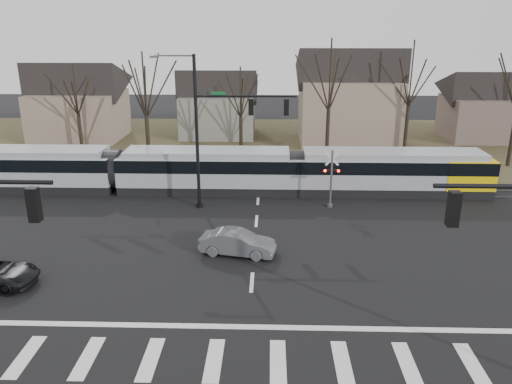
{
  "coord_description": "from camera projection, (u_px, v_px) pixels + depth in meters",
  "views": [
    {
      "loc": [
        0.83,
        -19.65,
        11.97
      ],
      "look_at": [
        0.0,
        9.0,
        2.3
      ],
      "focal_mm": 35.0,
      "sensor_mm": 36.0,
      "label": 1
    }
  ],
  "objects": [
    {
      "name": "house_a",
      "position": [
        78.0,
        97.0,
        53.79
      ],
      "size": [
        9.72,
        8.64,
        8.6
      ],
      "color": "#826E5E",
      "rests_on": "ground"
    },
    {
      "name": "house_d",
      "position": [
        485.0,
        102.0,
        53.69
      ],
      "size": [
        8.64,
        7.56,
        7.65
      ],
      "color": "brown",
      "rests_on": "ground"
    },
    {
      "name": "stop_line",
      "position": [
        249.0,
        327.0,
        20.76
      ],
      "size": [
        28.0,
        0.35,
        0.01
      ],
      "primitive_type": "cube",
      "color": "silver",
      "rests_on": "ground"
    },
    {
      "name": "rail_crossing_signal",
      "position": [
        331.0,
        181.0,
        33.84
      ],
      "size": [
        1.08,
        0.36,
        4.0
      ],
      "color": "#59595B",
      "rests_on": "ground"
    },
    {
      "name": "ground",
      "position": [
        250.0,
        304.0,
        22.46
      ],
      "size": [
        140.0,
        140.0,
        0.0
      ],
      "primitive_type": "plane",
      "color": "black"
    },
    {
      "name": "house_c",
      "position": [
        349.0,
        92.0,
        51.8
      ],
      "size": [
        10.8,
        8.64,
        10.1
      ],
      "color": "#826E5E",
      "rests_on": "ground"
    },
    {
      "name": "rail_pair",
      "position": [
        259.0,
        192.0,
        37.42
      ],
      "size": [
        90.0,
        1.52,
        0.06
      ],
      "color": "#59595E",
      "rests_on": "ground"
    },
    {
      "name": "sedan",
      "position": [
        238.0,
        243.0,
        27.13
      ],
      "size": [
        2.95,
        4.63,
        1.35
      ],
      "primitive_type": "imported",
      "rotation": [
        0.0,
        0.0,
        1.38
      ],
      "color": "#595B61",
      "rests_on": "ground"
    },
    {
      "name": "grass_verge",
      "position": [
        262.0,
        143.0,
        52.77
      ],
      "size": [
        140.0,
        28.0,
        0.01
      ],
      "primitive_type": "cube",
      "color": "#38331E",
      "rests_on": "ground"
    },
    {
      "name": "tree_row",
      "position": [
        283.0,
        105.0,
        45.44
      ],
      "size": [
        59.2,
        7.2,
        10.0
      ],
      "color": "black",
      "rests_on": "ground"
    },
    {
      "name": "tram",
      "position": [
        205.0,
        169.0,
        37.17
      ],
      "size": [
        42.08,
        3.12,
        3.19
      ],
      "color": "gray",
      "rests_on": "ground"
    },
    {
      "name": "signal_pole_far",
      "position": [
        221.0,
        125.0,
        32.55
      ],
      "size": [
        9.28,
        0.44,
        10.2
      ],
      "color": "black",
      "rests_on": "ground"
    },
    {
      "name": "lane_dashes",
      "position": [
        259.0,
        191.0,
        37.61
      ],
      "size": [
        0.18,
        30.0,
        0.01
      ],
      "color": "silver",
      "rests_on": "ground"
    },
    {
      "name": "house_b",
      "position": [
        218.0,
        100.0,
        55.43
      ],
      "size": [
        8.64,
        7.56,
        7.65
      ],
      "color": "slate",
      "rests_on": "ground"
    },
    {
      "name": "crosswalk",
      "position": [
        246.0,
        361.0,
        18.67
      ],
      "size": [
        27.0,
        2.6,
        0.01
      ],
      "color": "silver",
      "rests_on": "ground"
    }
  ]
}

